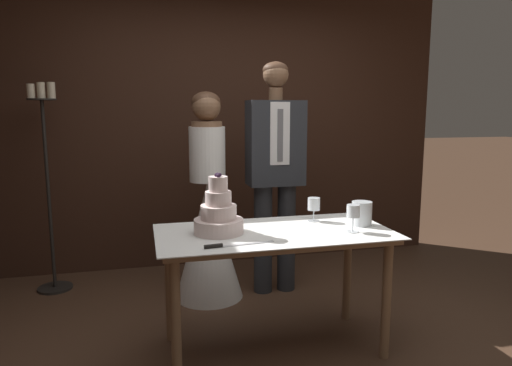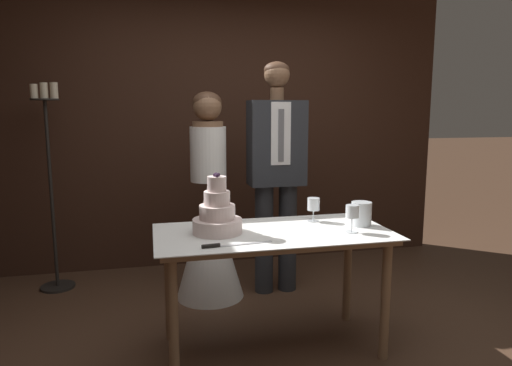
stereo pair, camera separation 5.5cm
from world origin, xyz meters
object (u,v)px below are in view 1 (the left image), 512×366
at_px(tiered_cake, 219,215).
at_px(candle_stand, 48,187).
at_px(wine_glass_near, 353,213).
at_px(wine_glass_middle, 314,205).
at_px(bride, 208,223).
at_px(cake_table, 274,246).
at_px(hurricane_candle, 362,214).
at_px(groom, 275,166).
at_px(cake_knife, 226,245).

height_order(tiered_cake, candle_stand, candle_stand).
bearing_deg(wine_glass_near, wine_glass_middle, 111.96).
bearing_deg(bride, cake_table, -73.27).
xyz_separation_m(cake_table, wine_glass_middle, (0.33, 0.19, 0.20)).
relative_size(wine_glass_middle, candle_stand, 0.09).
distance_m(cake_table, hurricane_candle, 0.61).
relative_size(wine_glass_near, candle_stand, 0.10).
xyz_separation_m(wine_glass_middle, candle_stand, (-1.85, 1.20, 0.00)).
bearing_deg(groom, cake_table, -106.75).
bearing_deg(cake_knife, tiered_cake, 81.71).
bearing_deg(hurricane_candle, cake_knife, -164.88).
bearing_deg(wine_glass_middle, cake_knife, -147.32).
bearing_deg(cake_table, wine_glass_middle, 29.63).
bearing_deg(cake_table, hurricane_candle, 0.61).
xyz_separation_m(cake_table, groom, (0.27, 0.91, 0.38)).
height_order(cake_table, candle_stand, candle_stand).
xyz_separation_m(bride, candle_stand, (-1.24, 0.47, 0.26)).
distance_m(cake_table, tiered_cake, 0.39).
height_order(cake_table, bride, bride).
distance_m(tiered_cake, cake_knife, 0.30).
xyz_separation_m(cake_table, candle_stand, (-1.52, 1.38, 0.20)).
height_order(hurricane_candle, candle_stand, candle_stand).
bearing_deg(wine_glass_near, groom, 99.81).
relative_size(wine_glass_near, hurricane_candle, 1.09).
relative_size(tiered_cake, hurricane_candle, 2.38).
distance_m(cake_table, groom, 1.03).
bearing_deg(wine_glass_middle, groom, 94.14).
height_order(cake_knife, hurricane_candle, hurricane_candle).
distance_m(cake_knife, hurricane_candle, 0.96).
xyz_separation_m(groom, candle_stand, (-1.79, 0.47, -0.18)).
distance_m(tiered_cake, candle_stand, 1.79).
relative_size(cake_knife, wine_glass_middle, 2.53).
bearing_deg(bride, wine_glass_middle, -50.40).
distance_m(wine_glass_near, bride, 1.30).
distance_m(wine_glass_near, candle_stand, 2.49).
bearing_deg(cake_knife, wine_glass_near, 1.46).
bearing_deg(candle_stand, cake_table, -42.33).
bearing_deg(candle_stand, bride, -20.66).
height_order(cake_knife, candle_stand, candle_stand).
bearing_deg(hurricane_candle, cake_table, -179.39).
bearing_deg(bride, groom, -0.08).
distance_m(cake_knife, wine_glass_near, 0.82).
xyz_separation_m(wine_glass_near, wine_glass_middle, (-0.13, 0.32, -0.01)).
bearing_deg(candle_stand, cake_knife, -54.19).
relative_size(wine_glass_middle, bride, 0.10).
bearing_deg(wine_glass_near, hurricane_candle, 47.00).
xyz_separation_m(wine_glass_middle, groom, (-0.05, 0.73, 0.18)).
relative_size(cake_table, wine_glass_middle, 9.08).
relative_size(cake_table, wine_glass_near, 8.51).
bearing_deg(tiered_cake, candle_stand, 131.34).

